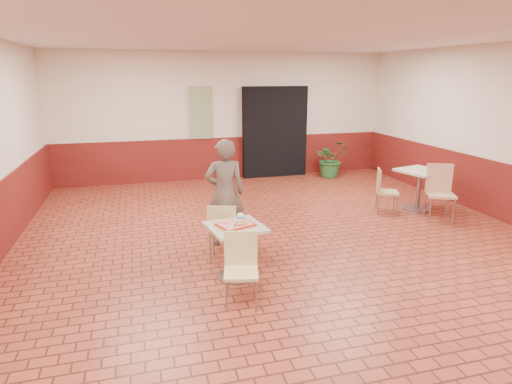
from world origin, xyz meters
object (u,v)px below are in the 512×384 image
object	(u,v)px
customer	(225,193)
second_table	(419,183)
ring_donut	(225,221)
paper_cup	(240,217)
chair_main_front	(241,264)
long_john_donut	(240,223)
chair_main_back	(223,230)
serving_tray	(235,225)
chair_second_front	(440,189)
main_table	(236,243)
chair_second_left	(384,188)
potted_plant	(331,159)

from	to	relation	value
customer	second_table	xyz separation A→B (m)	(3.84, 0.72, -0.28)
ring_donut	paper_cup	world-z (taller)	paper_cup
chair_main_front	customer	bearing A→B (deg)	97.53
chair_main_front	ring_donut	distance (m)	0.73
ring_donut	long_john_donut	bearing A→B (deg)	-39.68
chair_main_back	long_john_donut	distance (m)	0.63
chair_main_back	ring_donut	xyz separation A→B (m)	(-0.06, -0.42, 0.27)
chair_main_back	second_table	distance (m)	4.22
serving_tray	paper_cup	distance (m)	0.13
serving_tray	long_john_donut	bearing A→B (deg)	-50.48
ring_donut	chair_second_front	distance (m)	4.26
long_john_donut	paper_cup	bearing A→B (deg)	73.92
main_table	customer	distance (m)	1.17
chair_main_back	chair_second_left	bearing A→B (deg)	-140.03
ring_donut	potted_plant	bearing A→B (deg)	52.12
chair_main_back	paper_cup	distance (m)	0.54
long_john_donut	potted_plant	distance (m)	5.90
customer	paper_cup	xyz separation A→B (m)	(-0.02, -1.04, -0.04)
second_table	chair_second_front	distance (m)	0.54
long_john_donut	paper_cup	distance (m)	0.14
long_john_donut	chair_second_front	distance (m)	4.15
serving_tray	chair_second_left	distance (m)	3.71
second_table	ring_donut	bearing A→B (deg)	-156.62
chair_main_front	paper_cup	distance (m)	0.76
main_table	chair_main_front	distance (m)	0.60
serving_tray	long_john_donut	world-z (taller)	long_john_donut
customer	chair_second_left	bearing A→B (deg)	-162.26
chair_second_left	customer	bearing A→B (deg)	127.35
serving_tray	chair_main_front	bearing A→B (deg)	-97.15
chair_main_front	second_table	size ratio (longest dim) A/B	1.06
long_john_donut	second_table	xyz separation A→B (m)	(3.89, 1.89, -0.22)
main_table	second_table	size ratio (longest dim) A/B	0.90
main_table	paper_cup	world-z (taller)	paper_cup
customer	paper_cup	bearing A→B (deg)	93.46
customer	serving_tray	bearing A→B (deg)	89.32
ring_donut	long_john_donut	distance (m)	0.21
chair_main_back	paper_cup	world-z (taller)	chair_main_back
ring_donut	chair_main_front	bearing A→B (deg)	-86.40
paper_cup	ring_donut	bearing A→B (deg)	178.32
chair_main_back	ring_donut	bearing A→B (deg)	99.75
main_table	chair_main_back	distance (m)	0.50
serving_tray	potted_plant	xyz separation A→B (m)	(3.49, 4.72, -0.24)
ring_donut	paper_cup	bearing A→B (deg)	-1.68
ring_donut	chair_second_left	bearing A→B (deg)	28.13
paper_cup	chair_second_front	bearing A→B (deg)	17.46
chair_main_front	chair_main_back	xyz separation A→B (m)	(0.01, 1.10, 0.01)
paper_cup	chair_second_front	xyz separation A→B (m)	(3.88, 1.22, -0.22)
chair_main_back	long_john_donut	bearing A→B (deg)	118.21
long_john_donut	chair_main_front	bearing A→B (deg)	-102.41
main_table	chair_second_front	distance (m)	4.17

